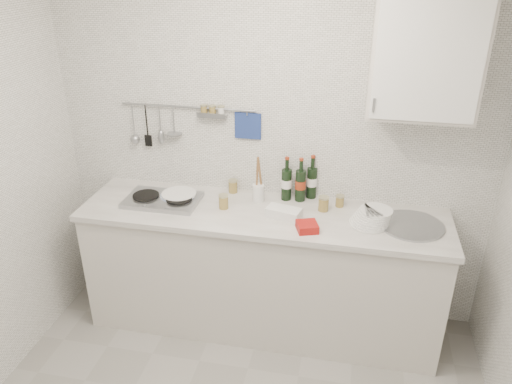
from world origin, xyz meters
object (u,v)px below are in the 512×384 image
wall_cabinet (426,55)px  plate_stack_sink (372,217)px  wine_bottles (300,178)px  utensil_crock (258,190)px  plate_stack_hob (178,196)px

wall_cabinet → plate_stack_sink: (-0.19, -0.14, -0.98)m
wine_bottles → utensil_crock: size_ratio=0.94×
wall_cabinet → utensil_crock: size_ratio=2.12×
plate_stack_sink → wine_bottles: wine_bottles is taller
wall_cabinet → utensil_crock: 1.35m
wine_bottles → wall_cabinet: bearing=-9.8°
wine_bottles → plate_stack_hob: bearing=-167.7°
plate_stack_hob → plate_stack_sink: plate_stack_sink is taller
plate_stack_sink → utensil_crock: size_ratio=0.80×
plate_stack_sink → wall_cabinet: bearing=35.0°
utensil_crock → wine_bottles: bearing=17.5°
wall_cabinet → plate_stack_sink: size_ratio=2.63×
plate_stack_hob → utensil_crock: utensil_crock is taller
plate_stack_hob → wine_bottles: wine_bottles is taller
plate_stack_sink → wine_bottles: bearing=152.7°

